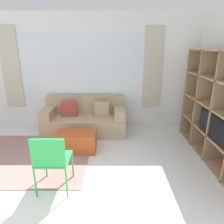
# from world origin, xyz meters

# --- Properties ---
(wall_back) EXTENTS (6.71, 0.11, 2.70)m
(wall_back) POSITION_xyz_m (0.00, 3.36, 1.36)
(wall_back) COLOR white
(wall_back) RESTS_ON ground_plane
(area_rug) EXTENTS (2.38, 1.81, 0.01)m
(area_rug) POSITION_xyz_m (-0.91, 1.74, 0.01)
(area_rug) COLOR gray
(area_rug) RESTS_ON ground_plane
(shelving_unit) EXTENTS (0.42, 2.52, 1.91)m
(shelving_unit) POSITION_xyz_m (2.58, 1.63, 0.94)
(shelving_unit) COLOR silver
(shelving_unit) RESTS_ON ground_plane
(couch_main) EXTENTS (1.88, 0.82, 0.82)m
(couch_main) POSITION_xyz_m (0.07, 2.91, 0.30)
(couch_main) COLOR tan
(couch_main) RESTS_ON ground_plane
(ottoman) EXTENTS (0.76, 0.45, 0.38)m
(ottoman) POSITION_xyz_m (0.02, 1.99, 0.19)
(ottoman) COLOR #B74C23
(ottoman) RESTS_ON ground_plane
(folding_chair) EXTENTS (0.44, 0.46, 0.86)m
(folding_chair) POSITION_xyz_m (-0.10, 0.85, 0.52)
(folding_chair) COLOR green
(folding_chair) RESTS_ON ground_plane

